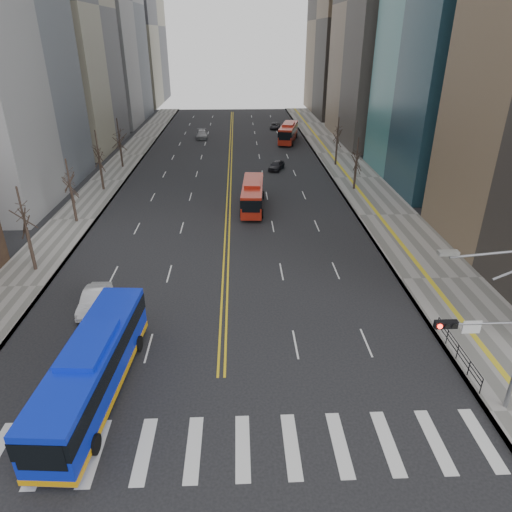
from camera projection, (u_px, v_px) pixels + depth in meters
ground at (218, 448)px, 21.99m from camera, size 220.00×220.00×0.00m
sidewalk_right at (356, 178)px, 63.00m from camera, size 7.00×130.00×0.15m
sidewalk_left at (108, 181)px, 61.77m from camera, size 5.00×130.00×0.15m
crosswalk at (218, 448)px, 21.99m from camera, size 26.70×4.00×0.01m
centerline at (230, 161)px, 71.37m from camera, size 0.55×100.00×0.01m
signal_mast at (499, 334)px, 22.15m from camera, size 5.37×0.37×9.39m
pedestrian_railing at (458, 349)px, 27.54m from camera, size 0.06×6.06×1.02m
street_trees at (163, 165)px, 50.62m from camera, size 35.20×47.20×7.60m
blue_bus at (93, 367)px, 24.52m from camera, size 3.50×12.38×3.55m
red_bus_near at (253, 193)px, 51.54m from camera, size 3.00×9.88×3.13m
red_bus_far at (288, 131)px, 83.55m from camera, size 4.72×10.78×3.35m
car_white at (94, 300)px, 32.87m from camera, size 1.56×4.39×1.44m
car_dark_mid at (277, 165)px, 66.65m from camera, size 2.97×4.28×1.35m
car_silver at (202, 134)px, 86.92m from camera, size 2.43×5.25×1.49m
car_dark_far at (275, 126)px, 95.58m from camera, size 2.45×4.47×1.19m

